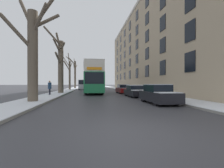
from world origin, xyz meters
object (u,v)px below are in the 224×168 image
at_px(bare_tree_left_1, 60,64).
at_px(bare_tree_left_2, 69,73).
at_px(bare_tree_left_0, 33,50).
at_px(pedestrian_left_sidewalk, 50,87).
at_px(parked_car_0, 158,94).
at_px(parked_car_2, 123,89).
at_px(bare_tree_left_3, 75,73).
at_px(oncoming_van, 83,84).
at_px(parked_car_1, 135,91).
at_px(double_decker_bus, 93,77).

height_order(bare_tree_left_1, bare_tree_left_2, bare_tree_left_1).
xyz_separation_m(bare_tree_left_0, pedestrian_left_sidewalk, (-0.54, 6.79, -3.01)).
relative_size(bare_tree_left_1, bare_tree_left_2, 1.19).
distance_m(parked_car_0, pedestrian_left_sidewalk, 12.80).
relative_size(bare_tree_left_0, bare_tree_left_1, 0.87).
relative_size(bare_tree_left_2, pedestrian_left_sidewalk, 4.28).
bearing_deg(parked_car_2, bare_tree_left_0, -132.04).
xyz_separation_m(bare_tree_left_1, bare_tree_left_3, (-0.09, 21.99, 0.30)).
relative_size(bare_tree_left_1, oncoming_van, 1.74).
height_order(bare_tree_left_0, oncoming_van, bare_tree_left_0).
height_order(bare_tree_left_3, parked_car_0, bare_tree_left_3).
height_order(parked_car_0, parked_car_2, parked_car_0).
bearing_deg(parked_car_1, oncoming_van, 108.31).
bearing_deg(parked_car_2, parked_car_0, -90.00).
relative_size(bare_tree_left_1, parked_car_2, 2.19).
bearing_deg(parked_car_1, parked_car_0, -90.00).
distance_m(double_decker_bus, parked_car_0, 13.25).
bearing_deg(pedestrian_left_sidewalk, parked_car_0, -143.72).
distance_m(double_decker_bus, parked_car_2, 4.95).
bearing_deg(parked_car_2, bare_tree_left_2, 130.10).
xyz_separation_m(bare_tree_left_2, parked_car_0, (9.51, -23.00, -3.06)).
distance_m(parked_car_1, parked_car_2, 6.07).
bearing_deg(parked_car_2, bare_tree_left_3, 113.16).
bearing_deg(pedestrian_left_sidewalk, oncoming_van, -24.51).
distance_m(bare_tree_left_2, bare_tree_left_3, 10.61).
height_order(bare_tree_left_1, double_decker_bus, bare_tree_left_1).
relative_size(bare_tree_left_1, parked_car_1, 2.26).
height_order(bare_tree_left_0, bare_tree_left_1, bare_tree_left_1).
distance_m(bare_tree_left_1, oncoming_van, 14.57).
height_order(bare_tree_left_1, pedestrian_left_sidewalk, bare_tree_left_1).
xyz_separation_m(parked_car_0, parked_car_1, (0.00, 5.64, -0.05)).
xyz_separation_m(bare_tree_left_2, parked_car_1, (9.51, -17.36, -3.11)).
bearing_deg(bare_tree_left_1, parked_car_1, -32.66).
bearing_deg(bare_tree_left_3, parked_car_2, -66.84).
xyz_separation_m(parked_car_0, parked_car_2, (0.00, 11.71, -0.04)).
distance_m(bare_tree_left_1, bare_tree_left_3, 21.99).
bearing_deg(bare_tree_left_2, bare_tree_left_0, -89.45).
height_order(bare_tree_left_2, pedestrian_left_sidewalk, bare_tree_left_2).
height_order(bare_tree_left_2, double_decker_bus, bare_tree_left_2).
relative_size(bare_tree_left_2, bare_tree_left_3, 0.86).
distance_m(oncoming_van, pedestrian_left_sidewalk, 17.70).
relative_size(bare_tree_left_2, parked_car_2, 1.83).
relative_size(bare_tree_left_0, parked_car_1, 1.98).
xyz_separation_m(parked_car_1, parked_car_2, (-0.00, 6.07, 0.01)).
relative_size(parked_car_0, pedestrian_left_sidewalk, 2.19).
height_order(bare_tree_left_0, double_decker_bus, bare_tree_left_0).
distance_m(bare_tree_left_2, double_decker_bus, 11.85).
xyz_separation_m(parked_car_1, oncoming_van, (-6.60, 19.95, 0.63)).
height_order(double_decker_bus, parked_car_0, double_decker_bus).
bearing_deg(double_decker_bus, oncoming_van, 98.80).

